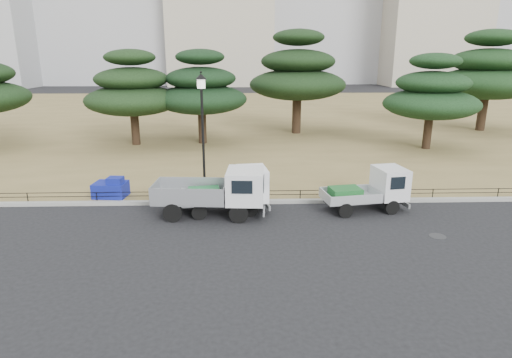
{
  "coord_description": "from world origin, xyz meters",
  "views": [
    {
      "loc": [
        -0.54,
        -15.3,
        6.31
      ],
      "look_at": [
        0.0,
        2.0,
        1.3
      ],
      "focal_mm": 30.0,
      "sensor_mm": 36.0,
      "label": 1
    }
  ],
  "objects_px": {
    "truck_large": "(216,190)",
    "tarp_pile": "(111,189)",
    "truck_kei_front": "(232,191)",
    "street_lamp": "(202,116)",
    "truck_kei_rear": "(370,190)"
  },
  "relations": [
    {
      "from": "truck_kei_front",
      "to": "truck_kei_rear",
      "type": "xyz_separation_m",
      "value": [
        5.82,
        0.04,
        -0.03
      ]
    },
    {
      "from": "truck_large",
      "to": "truck_kei_rear",
      "type": "xyz_separation_m",
      "value": [
        6.43,
        0.43,
        -0.17
      ]
    },
    {
      "from": "truck_kei_front",
      "to": "tarp_pile",
      "type": "xyz_separation_m",
      "value": [
        -5.49,
        1.71,
        -0.4
      ]
    },
    {
      "from": "tarp_pile",
      "to": "street_lamp",
      "type": "bearing_deg",
      "value": -5.44
    },
    {
      "from": "truck_large",
      "to": "tarp_pile",
      "type": "height_order",
      "value": "truck_large"
    },
    {
      "from": "truck_kei_rear",
      "to": "street_lamp",
      "type": "bearing_deg",
      "value": 160.57
    },
    {
      "from": "street_lamp",
      "to": "tarp_pile",
      "type": "relative_size",
      "value": 3.61
    },
    {
      "from": "truck_kei_rear",
      "to": "street_lamp",
      "type": "relative_size",
      "value": 0.66
    },
    {
      "from": "truck_kei_rear",
      "to": "tarp_pile",
      "type": "bearing_deg",
      "value": 162.34
    },
    {
      "from": "truck_kei_rear",
      "to": "street_lamp",
      "type": "distance_m",
      "value": 7.74
    },
    {
      "from": "truck_kei_rear",
      "to": "street_lamp",
      "type": "xyz_separation_m",
      "value": [
        -7.05,
        1.27,
        2.94
      ]
    },
    {
      "from": "truck_kei_rear",
      "to": "tarp_pile",
      "type": "distance_m",
      "value": 11.44
    },
    {
      "from": "truck_large",
      "to": "tarp_pile",
      "type": "bearing_deg",
      "value": 160.51
    },
    {
      "from": "truck_kei_front",
      "to": "street_lamp",
      "type": "bearing_deg",
      "value": 125.59
    },
    {
      "from": "street_lamp",
      "to": "tarp_pile",
      "type": "height_order",
      "value": "street_lamp"
    }
  ]
}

